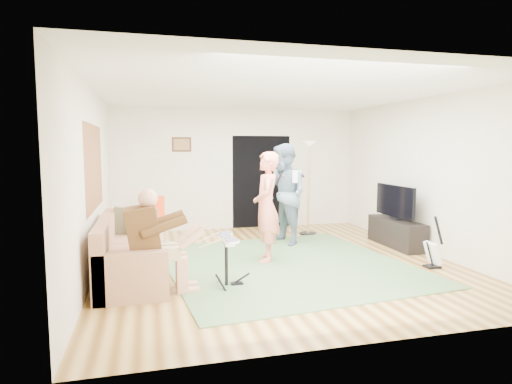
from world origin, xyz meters
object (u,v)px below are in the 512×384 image
at_px(singer, 266,207).
at_px(guitar_spare, 433,253).
at_px(drum_kit, 226,264).
at_px(guitarist, 285,194).
at_px(torchiere_lamp, 309,171).
at_px(tv_cabinet, 396,233).
at_px(sofa, 127,259).
at_px(television, 395,201).
at_px(dining_chair, 157,226).

relative_size(singer, guitar_spare, 2.22).
bearing_deg(drum_kit, singer, 52.04).
relative_size(singer, guitarist, 0.93).
xyz_separation_m(torchiere_lamp, tv_cabinet, (1.20, -1.42, -1.10)).
relative_size(torchiere_lamp, tv_cabinet, 1.41).
relative_size(drum_kit, guitarist, 0.36).
bearing_deg(guitar_spare, singer, 157.13).
relative_size(guitarist, tv_cabinet, 1.37).
height_order(sofa, television, television).
xyz_separation_m(torchiere_lamp, dining_chair, (-3.13, 0.03, -1.04)).
distance_m(guitarist, dining_chair, 2.56).
height_order(guitar_spare, torchiere_lamp, torchiere_lamp).
distance_m(sofa, guitarist, 3.26).
relative_size(sofa, guitarist, 1.12).
distance_m(singer, dining_chair, 2.59).
height_order(dining_chair, television, television).
bearing_deg(sofa, guitar_spare, -6.94).
relative_size(sofa, drum_kit, 3.11).
distance_m(guitarist, torchiere_lamp, 1.17).
xyz_separation_m(guitarist, torchiere_lamp, (0.78, 0.78, 0.40)).
relative_size(dining_chair, tv_cabinet, 0.63).
xyz_separation_m(singer, guitarist, (0.66, 1.07, 0.07)).
bearing_deg(tv_cabinet, drum_kit, -156.48).
relative_size(guitar_spare, dining_chair, 0.90).
bearing_deg(torchiere_lamp, drum_kit, -127.92).
height_order(guitarist, dining_chair, guitarist).
bearing_deg(sofa, guitarist, 28.42).
distance_m(sofa, singer, 2.28).
distance_m(singer, guitarist, 1.26).
bearing_deg(drum_kit, tv_cabinet, 23.52).
height_order(tv_cabinet, television, television).
xyz_separation_m(singer, tv_cabinet, (2.64, 0.42, -0.64)).
relative_size(guitar_spare, tv_cabinet, 0.57).
distance_m(guitar_spare, torchiere_lamp, 3.20).
distance_m(drum_kit, tv_cabinet, 3.82).
bearing_deg(television, guitar_spare, -98.63).
bearing_deg(drum_kit, guitarist, 55.10).
xyz_separation_m(singer, guitar_spare, (2.38, -1.00, -0.66)).
bearing_deg(guitarist, tv_cabinet, 54.81).
xyz_separation_m(singer, dining_chair, (-1.69, 1.88, -0.57)).
bearing_deg(tv_cabinet, torchiere_lamp, 130.19).
height_order(torchiere_lamp, dining_chair, torchiere_lamp).
height_order(guitarist, television, guitarist).
xyz_separation_m(guitar_spare, torchiere_lamp, (-0.94, 2.85, 1.12)).
distance_m(guitar_spare, dining_chair, 4.99).
bearing_deg(singer, guitarist, 162.79).
xyz_separation_m(guitarist, television, (1.94, -0.65, -0.11)).
bearing_deg(television, singer, -170.73).
bearing_deg(tv_cabinet, guitarist, 161.92).
bearing_deg(guitar_spare, tv_cabinet, 79.41).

